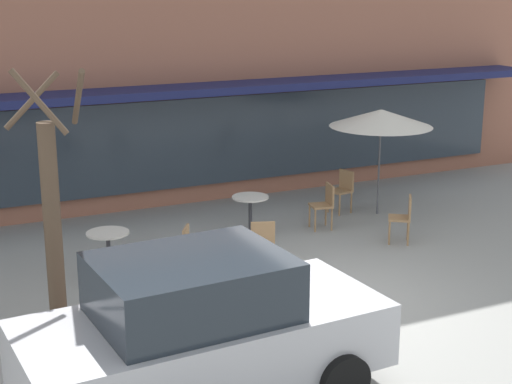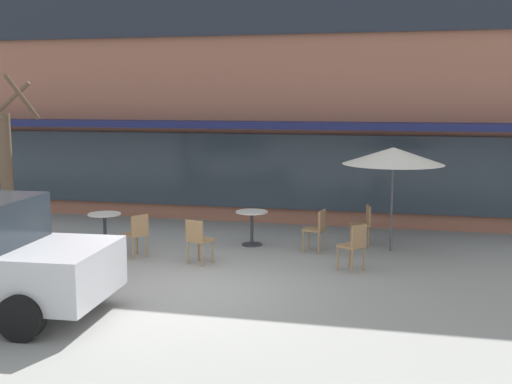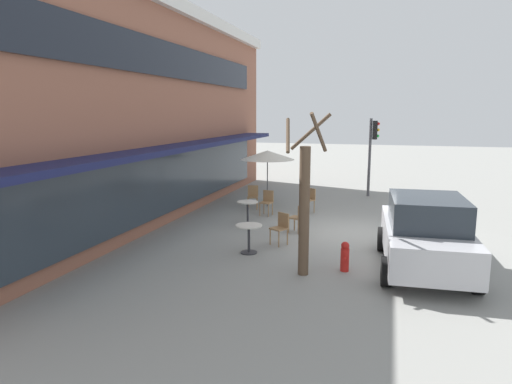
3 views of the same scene
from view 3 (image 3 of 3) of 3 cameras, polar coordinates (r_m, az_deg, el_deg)
name	(u,v)px [view 3 (image 3 of 3)]	position (r m, az deg, el deg)	size (l,w,h in m)	color
ground_plane	(352,233)	(14.34, 11.92, -5.06)	(80.00, 80.00, 0.00)	gray
building_facade	(70,111)	(17.66, -22.25, 9.31)	(19.78, 9.10, 7.38)	#935B47
cafe_table_near_wall	(248,209)	(15.06, -1.05, -2.10)	(0.70, 0.70, 0.76)	#333338
cafe_table_streetside	(249,234)	(11.98, -0.90, -5.27)	(0.70, 0.70, 0.76)	#333338
patio_umbrella_green_folded	(267,155)	(17.71, 1.45, 4.64)	(2.10, 2.10, 2.20)	#4C4C51
cafe_chair_0	(299,216)	(14.01, 5.35, -3.02)	(0.51, 0.51, 0.89)	#9E754C
cafe_chair_1	(253,195)	(17.45, -0.40, -0.40)	(0.48, 0.48, 0.89)	#9E754C
cafe_chair_2	(309,198)	(16.93, 6.67, -0.79)	(0.56, 0.56, 0.89)	#9E754C
cafe_chair_3	(267,201)	(16.37, 1.39, -1.09)	(0.46, 0.46, 0.89)	#9E754C
cafe_chair_4	(281,226)	(12.76, 3.12, -4.28)	(0.55, 0.55, 0.89)	#9E754C
parked_sedan	(425,233)	(11.34, 20.40, -4.87)	(4.30, 2.20, 1.76)	#B7B7BC
street_tree	(304,203)	(10.23, 6.06, -1.41)	(1.01, 1.01, 3.67)	brown
traffic_light_pole	(372,144)	(20.52, 14.35, 5.82)	(0.26, 0.43, 3.40)	#47474C
fire_hydrant	(345,256)	(10.89, 11.05, -7.90)	(0.36, 0.20, 0.71)	red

